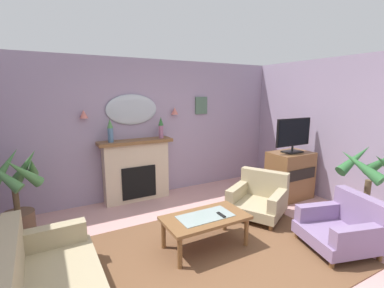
{
  "coord_description": "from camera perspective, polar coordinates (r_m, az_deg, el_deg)",
  "views": [
    {
      "loc": [
        -1.81,
        -2.4,
        2.02
      ],
      "look_at": [
        0.28,
        1.4,
        1.2
      ],
      "focal_mm": 25.38,
      "sensor_mm": 36.0,
      "label": 1
    }
  ],
  "objects": [
    {
      "name": "floor",
      "position": [
        3.64,
        7.34,
        -23.92
      ],
      "size": [
        6.67,
        6.19,
        0.1
      ],
      "primitive_type": "cube",
      "color": "#C6938E",
      "rests_on": "ground"
    },
    {
      "name": "wall_back",
      "position": [
        5.4,
        -9.09,
        3.21
      ],
      "size": [
        6.67,
        0.1,
        2.64
      ],
      "primitive_type": "cube",
      "color": "#9E8CA8",
      "rests_on": "ground"
    },
    {
      "name": "wall_right",
      "position": [
        5.31,
        33.76,
        1.4
      ],
      "size": [
        0.1,
        6.19,
        2.64
      ],
      "primitive_type": "cube",
      "color": "#9E8CA8",
      "rests_on": "ground"
    },
    {
      "name": "patterned_rug",
      "position": [
        3.75,
        5.42,
        -21.77
      ],
      "size": [
        3.2,
        2.4,
        0.01
      ],
      "primitive_type": "cube",
      "color": "brown",
      "rests_on": "ground"
    },
    {
      "name": "fireplace",
      "position": [
        5.24,
        -11.56,
        -5.51
      ],
      "size": [
        1.36,
        0.36,
        1.16
      ],
      "color": "beige",
      "rests_on": "ground"
    },
    {
      "name": "mantel_vase_centre",
      "position": [
        4.94,
        -16.8,
        2.76
      ],
      "size": [
        0.1,
        0.1,
        0.41
      ],
      "color": "#4C7093",
      "rests_on": "fireplace"
    },
    {
      "name": "mantel_vase_left",
      "position": [
        5.22,
        -6.55,
        3.58
      ],
      "size": [
        0.1,
        0.1,
        0.4
      ],
      "color": "#9E6084",
      "rests_on": "fireplace"
    },
    {
      "name": "wall_mirror",
      "position": [
        5.18,
        -12.51,
        7.09
      ],
      "size": [
        0.96,
        0.06,
        0.56
      ],
      "primitive_type": "ellipsoid",
      "color": "#B2BCC6"
    },
    {
      "name": "wall_sconce_left",
      "position": [
        4.96,
        -21.81,
        5.85
      ],
      "size": [
        0.14,
        0.14,
        0.14
      ],
      "primitive_type": "cone",
      "color": "#D17066"
    },
    {
      "name": "wall_sconce_right",
      "position": [
        5.44,
        -3.66,
        6.96
      ],
      "size": [
        0.14,
        0.14,
        0.14
      ],
      "primitive_type": "cone",
      "color": "#D17066"
    },
    {
      "name": "framed_picture",
      "position": [
        5.79,
        1.95,
        8.09
      ],
      "size": [
        0.28,
        0.03,
        0.36
      ],
      "primitive_type": "cube",
      "color": "#4C6B56"
    },
    {
      "name": "coffee_table",
      "position": [
        3.66,
        2.82,
        -15.72
      ],
      "size": [
        1.1,
        0.6,
        0.45
      ],
      "color": "brown",
      "rests_on": "ground"
    },
    {
      "name": "tv_remote",
      "position": [
        3.66,
        6.16,
        -14.62
      ],
      "size": [
        0.04,
        0.16,
        0.02
      ],
      "primitive_type": "cube",
      "color": "black",
      "rests_on": "coffee_table"
    },
    {
      "name": "floral_couch",
      "position": [
        3.01,
        -28.94,
        -24.99
      ],
      "size": [
        0.89,
        1.73,
        0.76
      ],
      "color": "tan",
      "rests_on": "ground"
    },
    {
      "name": "armchair_by_coffee_table",
      "position": [
        4.73,
        13.91,
        -10.82
      ],
      "size": [
        1.1,
        1.09,
        0.71
      ],
      "color": "tan",
      "rests_on": "ground"
    },
    {
      "name": "armchair_near_fireplace",
      "position": [
        4.19,
        29.25,
        -14.84
      ],
      "size": [
        1.01,
        0.99,
        0.71
      ],
      "color": "gray",
      "rests_on": "ground"
    },
    {
      "name": "tv_cabinet",
      "position": [
        5.61,
        19.85,
        -6.14
      ],
      "size": [
        0.8,
        0.57,
        0.9
      ],
      "color": "brown",
      "rests_on": "ground"
    },
    {
      "name": "tv_flatscreen",
      "position": [
        5.42,
        20.54,
        1.88
      ],
      "size": [
        0.84,
        0.24,
        0.65
      ],
      "color": "black",
      "rests_on": "tv_cabinet"
    },
    {
      "name": "potted_plant_corner_palm",
      "position": [
        4.63,
        32.92,
        -8.81
      ],
      "size": [
        0.73,
        0.76,
        1.33
      ],
      "color": "#474C56",
      "rests_on": "ground"
    },
    {
      "name": "potted_plant_tall_palm",
      "position": [
        4.52,
        -33.05,
        -8.71
      ],
      "size": [
        0.77,
        0.8,
        1.27
      ],
      "color": "brown",
      "rests_on": "ground"
    }
  ]
}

